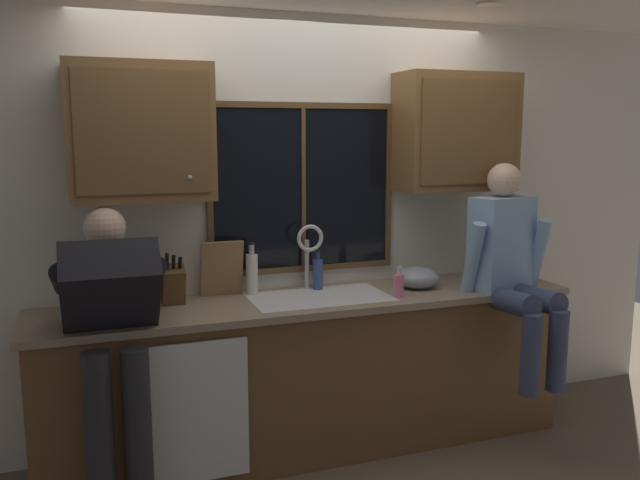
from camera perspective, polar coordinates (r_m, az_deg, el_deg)
The scene contains 23 objects.
back_wall at distance 4.07m, azimuth -2.40°, elevation 1.03°, with size 5.45×0.12×2.55m, color silver.
ceiling_downlight_right at distance 3.89m, azimuth 14.41°, elevation 19.13°, with size 0.14×0.14×0.01m, color #FFEAB2.
window_glass at distance 4.00m, azimuth -1.49°, elevation 4.48°, with size 1.10×0.02×0.95m, color black.
window_frame_top at distance 3.98m, azimuth -1.48°, elevation 11.56°, with size 1.17×0.02×0.04m, color brown.
window_frame_bottom at distance 4.06m, azimuth -1.42°, elevation -2.48°, with size 1.17×0.02×0.04m, color brown.
window_frame_left at distance 3.84m, azimuth -9.51°, elevation 4.16°, with size 0.04×0.02×0.95m, color brown.
window_frame_right at distance 4.20m, azimuth 5.93°, elevation 4.67°, with size 0.04×0.02×0.95m, color brown.
window_mullion_center at distance 3.99m, azimuth -1.44°, elevation 4.46°, with size 0.02×0.02×0.95m, color brown.
lower_cabinet_run at distance 3.96m, azimuth -0.75°, elevation -11.70°, with size 3.05×0.58×0.88m, color brown.
countertop at distance 3.80m, azimuth -0.66°, elevation -5.33°, with size 3.11×0.62×0.04m, color gray.
dishwasher_front at distance 3.50m, azimuth -11.17°, elevation -14.51°, with size 0.60×0.02×0.74m, color white.
upper_cabinet_left at distance 3.63m, azimuth -15.25°, elevation 8.97°, with size 0.74×0.36×0.72m.
upper_cabinet_right at distance 4.24m, azimuth 11.65°, elevation 9.10°, with size 0.74×0.36×0.72m.
sink at distance 3.85m, azimuth -0.06°, elevation -6.35°, with size 0.80×0.46×0.21m.
faucet at distance 3.94m, azimuth -0.85°, elevation -0.75°, with size 0.18×0.09×0.40m.
person_standing at distance 3.33m, azimuth -17.51°, elevation -7.24°, with size 0.53×0.72×1.49m.
person_sitting_on_counter at distance 4.07m, azimuth 16.15°, elevation -1.80°, with size 0.54×0.64×1.26m.
knife_block at distance 3.73m, azimuth -12.56°, elevation -3.83°, with size 0.12×0.18×0.32m.
cutting_board at distance 3.85m, azimuth -8.46°, elevation -2.46°, with size 0.24×0.02×0.33m, color #997047.
mixing_bowl at distance 4.09m, azimuth 8.38°, elevation -3.23°, with size 0.27×0.27×0.13m, color #8C99A8.
soap_dispenser at distance 3.84m, azimuth 6.80°, elevation -3.87°, with size 0.06×0.07×0.18m.
bottle_green_glass at distance 3.99m, azimuth -0.20°, elevation -2.87°, with size 0.06×0.06×0.24m.
bottle_tall_clear at distance 3.87m, azimuth -5.90°, elevation -2.86°, with size 0.07×0.07×0.31m.
Camera 1 is at (-1.22, -3.78, 1.86)m, focal length 37.06 mm.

